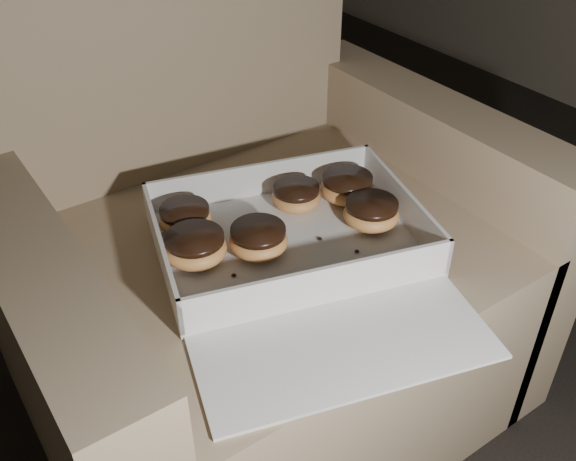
# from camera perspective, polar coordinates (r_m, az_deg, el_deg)

# --- Properties ---
(armchair) EXTENTS (0.80, 0.67, 0.83)m
(armchair) POSITION_cam_1_polar(r_m,az_deg,el_deg) (1.09, -2.95, -3.39)
(armchair) COLOR #867155
(armchair) RESTS_ON floor
(bakery_box) EXTENTS (0.48, 0.53, 0.06)m
(bakery_box) POSITION_cam_1_polar(r_m,az_deg,el_deg) (0.92, 0.98, -2.10)
(bakery_box) COLOR silver
(bakery_box) RESTS_ON armchair
(donut_a) EXTENTS (0.08, 0.08, 0.04)m
(donut_a) POSITION_cam_1_polar(r_m,az_deg,el_deg) (1.01, 0.73, 3.10)
(donut_a) COLOR #D9954B
(donut_a) RESTS_ON bakery_box
(donut_b) EXTENTS (0.09, 0.09, 0.04)m
(donut_b) POSITION_cam_1_polar(r_m,az_deg,el_deg) (0.91, -8.23, -1.48)
(donut_b) COLOR #D9954B
(donut_b) RESTS_ON bakery_box
(donut_c) EXTENTS (0.09, 0.09, 0.04)m
(donut_c) POSITION_cam_1_polar(r_m,az_deg,el_deg) (0.98, 7.42, 1.58)
(donut_c) COLOR #D9954B
(donut_c) RESTS_ON bakery_box
(donut_d) EXTENTS (0.09, 0.09, 0.04)m
(donut_d) POSITION_cam_1_polar(r_m,az_deg,el_deg) (0.92, -2.65, -0.79)
(donut_d) COLOR #D9954B
(donut_d) RESTS_ON bakery_box
(donut_e) EXTENTS (0.08, 0.08, 0.04)m
(donut_e) POSITION_cam_1_polar(r_m,az_deg,el_deg) (0.98, -9.13, 1.12)
(donut_e) COLOR #D9954B
(donut_e) RESTS_ON bakery_box
(donut_f) EXTENTS (0.09, 0.09, 0.04)m
(donut_f) POSITION_cam_1_polar(r_m,az_deg,el_deg) (1.04, 5.27, 3.88)
(donut_f) COLOR #D9954B
(donut_f) RESTS_ON bakery_box
(crumb_a) EXTENTS (0.01, 0.01, 0.00)m
(crumb_a) POSITION_cam_1_polar(r_m,az_deg,el_deg) (0.93, 6.15, -1.85)
(crumb_a) COLOR black
(crumb_a) RESTS_ON bakery_box
(crumb_b) EXTENTS (0.01, 0.01, 0.00)m
(crumb_b) POSITION_cam_1_polar(r_m,az_deg,el_deg) (0.89, -4.84, -3.98)
(crumb_b) COLOR black
(crumb_b) RESTS_ON bakery_box
(crumb_c) EXTENTS (0.01, 0.01, 0.00)m
(crumb_c) POSITION_cam_1_polar(r_m,az_deg,el_deg) (0.84, -5.77, -7.25)
(crumb_c) COLOR black
(crumb_c) RESTS_ON bakery_box
(crumb_d) EXTENTS (0.01, 0.01, 0.00)m
(crumb_d) POSITION_cam_1_polar(r_m,az_deg,el_deg) (0.85, 0.82, -5.91)
(crumb_d) COLOR black
(crumb_d) RESTS_ON bakery_box
(crumb_e) EXTENTS (0.01, 0.01, 0.00)m
(crumb_e) POSITION_cam_1_polar(r_m,az_deg,el_deg) (0.95, 2.84, -0.74)
(crumb_e) COLOR black
(crumb_e) RESTS_ON bakery_box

